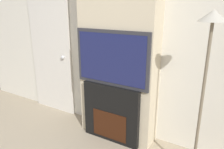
# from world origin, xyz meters

# --- Properties ---
(wall_back) EXTENTS (6.00, 0.06, 2.70)m
(wall_back) POSITION_xyz_m (0.00, 2.03, 1.35)
(wall_back) COLOR silver
(wall_back) RESTS_ON ground_plane
(chimney_breast) EXTENTS (1.03, 0.31, 2.70)m
(chimney_breast) POSITION_xyz_m (0.00, 1.84, 1.35)
(chimney_breast) COLOR beige
(chimney_breast) RESTS_ON ground_plane
(fireplace) EXTENTS (0.80, 0.15, 0.78)m
(fireplace) POSITION_xyz_m (0.00, 1.69, 0.39)
(fireplace) COLOR black
(fireplace) RESTS_ON ground_plane
(television) EXTENTS (1.00, 0.07, 0.69)m
(television) POSITION_xyz_m (0.00, 1.69, 1.13)
(television) COLOR #2D2D33
(television) RESTS_ON fireplace
(floor_lamp) EXTENTS (0.33, 0.33, 1.72)m
(floor_lamp) POSITION_xyz_m (1.09, 1.53, 1.13)
(floor_lamp) COLOR #726651
(floor_lamp) RESTS_ON ground_plane
(entry_door) EXTENTS (0.85, 0.09, 2.02)m
(entry_door) POSITION_xyz_m (-1.35, 1.97, 1.01)
(entry_door) COLOR silver
(entry_door) RESTS_ON ground_plane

